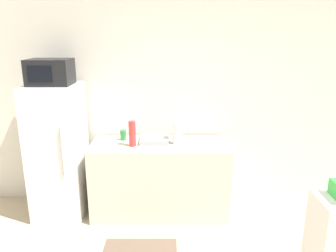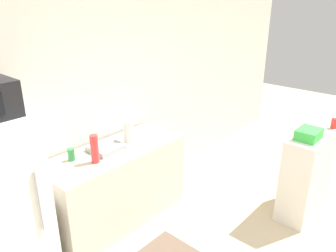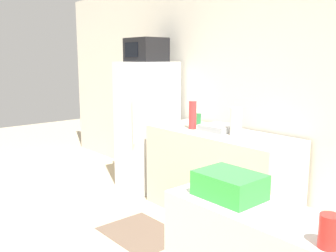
% 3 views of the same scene
% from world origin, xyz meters
% --- Properties ---
extents(wall_back, '(8.00, 0.06, 2.60)m').
position_xyz_m(wall_back, '(0.00, 2.79, 1.30)').
color(wall_back, silver).
rests_on(wall_back, ground_plane).
extents(refrigerator, '(0.59, 0.64, 1.60)m').
position_xyz_m(refrigerator, '(-1.50, 2.39, 0.80)').
color(refrigerator, white).
rests_on(refrigerator, ground_plane).
extents(microwave, '(0.47, 0.38, 0.29)m').
position_xyz_m(microwave, '(-1.51, 2.38, 1.74)').
color(microwave, black).
rests_on(microwave, refrigerator).
extents(counter, '(1.63, 0.65, 0.90)m').
position_xyz_m(counter, '(-0.29, 2.40, 0.45)').
color(counter, beige).
rests_on(counter, ground_plane).
extents(sink_basin, '(0.34, 0.31, 0.06)m').
position_xyz_m(sink_basin, '(-0.35, 2.45, 0.93)').
color(sink_basin, '#9EA3A8').
rests_on(sink_basin, counter).
extents(bottle_tall, '(0.08, 0.08, 0.30)m').
position_xyz_m(bottle_tall, '(-0.60, 2.31, 1.05)').
color(bottle_tall, red).
rests_on(bottle_tall, counter).
extents(bottle_short, '(0.07, 0.07, 0.13)m').
position_xyz_m(bottle_short, '(-0.74, 2.53, 0.96)').
color(bottle_short, '#2D7F42').
rests_on(bottle_short, counter).
extents(paper_towel_roll, '(0.11, 0.11, 0.28)m').
position_xyz_m(paper_towel_roll, '(-0.08, 2.38, 1.03)').
color(paper_towel_roll, white).
rests_on(paper_towel_roll, counter).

